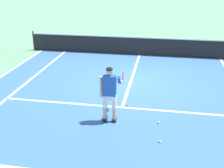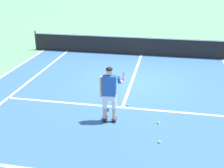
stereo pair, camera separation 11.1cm
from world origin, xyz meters
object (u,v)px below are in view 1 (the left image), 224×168
(tennis_ball_by_baseline, at_px, (160,142))
(tennis_ball_mid_court, at_px, (127,105))
(tennis_player, at_px, (110,91))
(tennis_ball_near_feet, at_px, (158,122))

(tennis_ball_by_baseline, xyz_separation_m, tennis_ball_mid_court, (-1.14, 2.07, 0.00))
(tennis_player, distance_m, tennis_ball_near_feet, 1.73)
(tennis_ball_near_feet, xyz_separation_m, tennis_ball_mid_court, (-1.07, 1.04, 0.00))
(tennis_player, relative_size, tennis_ball_mid_court, 25.95)
(tennis_player, bearing_deg, tennis_ball_by_baseline, -31.65)
(tennis_player, distance_m, tennis_ball_mid_court, 1.53)
(tennis_player, height_order, tennis_ball_by_baseline, tennis_player)
(tennis_ball_near_feet, bearing_deg, tennis_ball_by_baseline, -86.00)
(tennis_player, xyz_separation_m, tennis_ball_near_feet, (1.44, 0.09, -0.96))
(tennis_ball_by_baseline, height_order, tennis_ball_mid_court, same)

